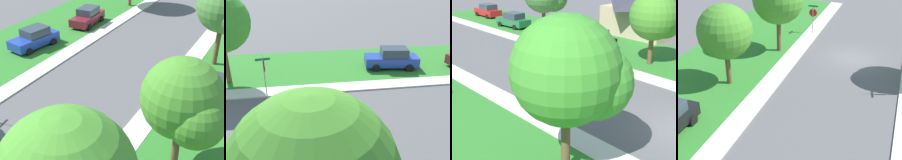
{
  "view_description": "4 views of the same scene",
  "coord_description": "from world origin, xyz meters",
  "views": [
    {
      "loc": [
        10.45,
        -4.48,
        11.47
      ],
      "look_at": [
        1.88,
        10.76,
        1.4
      ],
      "focal_mm": 51.74,
      "sensor_mm": 36.0,
      "label": 1
    },
    {
      "loc": [
        11.47,
        7.04,
        7.78
      ],
      "look_at": [
        -2.94,
        9.3,
        1.4
      ],
      "focal_mm": 41.42,
      "sensor_mm": 36.0,
      "label": 2
    },
    {
      "loc": [
        -14.54,
        -6.22,
        8.46
      ],
      "look_at": [
        -2.22,
        6.81,
        1.4
      ],
      "focal_mm": 53.0,
      "sensor_mm": 36.0,
      "label": 3
    },
    {
      "loc": [
        -3.53,
        25.62,
        11.46
      ],
      "look_at": [
        2.67,
        7.73,
        1.4
      ],
      "focal_mm": 54.49,
      "sensor_mm": 36.0,
      "label": 4
    }
  ],
  "objects": [
    {
      "name": "ground_plane",
      "position": [
        0.0,
        0.0,
        0.0
      ],
      "size": [
        120.0,
        120.0,
        0.0
      ],
      "primitive_type": "plane",
      "color": "#565456"
    },
    {
      "name": "sidewalk_east",
      "position": [
        4.7,
        12.0,
        0.05
      ],
      "size": [
        1.4,
        56.0,
        0.1
      ],
      "primitive_type": "cube",
      "color": "beige",
      "rests_on": "ground"
    },
    {
      "name": "stop_sign_near_corner",
      "position": [
        4.65,
        -4.62,
        1.89
      ],
      "size": [
        0.92,
        0.92,
        2.77
      ],
      "color": "#9E9EA3",
      "rests_on": "ground"
    },
    {
      "name": "tree_sidewalk_near",
      "position": [
        7.58,
        7.01,
        3.73
      ],
      "size": [
        3.95,
        3.68,
        5.7
      ],
      "color": "brown",
      "rests_on": "ground"
    }
  ]
}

